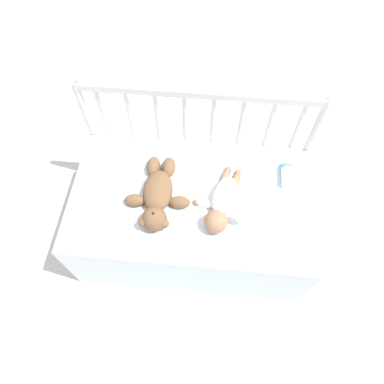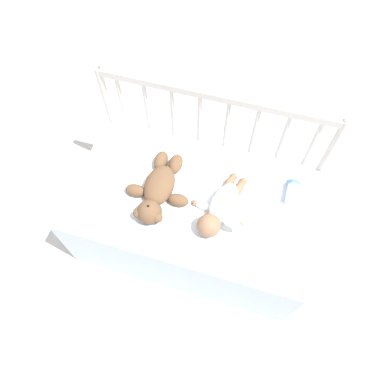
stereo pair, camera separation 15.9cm
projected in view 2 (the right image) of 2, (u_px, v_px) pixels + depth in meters
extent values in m
plane|color=silver|center=(192.00, 235.00, 2.03)|extent=(12.00, 12.00, 0.00)
cube|color=silver|center=(192.00, 219.00, 1.84)|extent=(1.18, 0.67, 0.45)
cylinder|color=beige|center=(114.00, 125.00, 1.94)|extent=(0.04, 0.04, 0.80)
cylinder|color=beige|center=(317.00, 173.00, 1.78)|extent=(0.04, 0.04, 0.80)
cube|color=beige|center=(215.00, 96.00, 1.53)|extent=(1.14, 0.03, 0.04)
cylinder|color=beige|center=(122.00, 102.00, 1.75)|extent=(0.02, 0.02, 0.31)
cylinder|color=beige|center=(147.00, 107.00, 1.73)|extent=(0.02, 0.02, 0.31)
cylinder|color=beige|center=(173.00, 113.00, 1.71)|extent=(0.02, 0.02, 0.31)
cylinder|color=beige|center=(199.00, 119.00, 1.69)|extent=(0.02, 0.02, 0.31)
cylinder|color=beige|center=(227.00, 125.00, 1.67)|extent=(0.02, 0.02, 0.31)
cylinder|color=beige|center=(254.00, 132.00, 1.65)|extent=(0.02, 0.02, 0.31)
cylinder|color=beige|center=(283.00, 138.00, 1.63)|extent=(0.02, 0.02, 0.31)
cylinder|color=beige|center=(312.00, 145.00, 1.61)|extent=(0.02, 0.02, 0.31)
cube|color=white|center=(191.00, 197.00, 1.64)|extent=(0.80, 0.49, 0.01)
ellipsoid|color=brown|center=(160.00, 185.00, 1.63)|extent=(0.15, 0.23, 0.09)
sphere|color=brown|center=(149.00, 212.00, 1.54)|extent=(0.11, 0.11, 0.11)
sphere|color=tan|center=(149.00, 209.00, 1.51)|extent=(0.05, 0.05, 0.05)
sphere|color=black|center=(148.00, 207.00, 1.50)|extent=(0.02, 0.02, 0.02)
sphere|color=brown|center=(158.00, 218.00, 1.52)|extent=(0.05, 0.05, 0.05)
sphere|color=brown|center=(138.00, 213.00, 1.53)|extent=(0.05, 0.05, 0.05)
ellipsoid|color=brown|center=(178.00, 200.00, 1.60)|extent=(0.10, 0.07, 0.06)
ellipsoid|color=brown|center=(136.00, 191.00, 1.63)|extent=(0.10, 0.07, 0.06)
ellipsoid|color=brown|center=(176.00, 164.00, 1.70)|extent=(0.07, 0.11, 0.07)
ellipsoid|color=brown|center=(161.00, 161.00, 1.71)|extent=(0.07, 0.11, 0.07)
ellipsoid|color=white|center=(224.00, 202.00, 1.58)|extent=(0.15, 0.23, 0.09)
sphere|color=#936B4C|center=(209.00, 226.00, 1.51)|extent=(0.11, 0.11, 0.11)
ellipsoid|color=white|center=(232.00, 223.00, 1.49)|extent=(0.11, 0.06, 0.04)
ellipsoid|color=white|center=(202.00, 205.00, 1.60)|extent=(0.11, 0.06, 0.04)
sphere|color=#936B4C|center=(240.00, 226.00, 1.55)|extent=(0.03, 0.03, 0.03)
sphere|color=#936B4C|center=(195.00, 203.00, 1.61)|extent=(0.03, 0.03, 0.03)
ellipsoid|color=#936B4C|center=(239.00, 189.00, 1.64)|extent=(0.07, 0.11, 0.04)
ellipsoid|color=#936B4C|center=(229.00, 184.00, 1.66)|extent=(0.07, 0.11, 0.04)
sphere|color=#936B4C|center=(243.00, 181.00, 1.67)|extent=(0.04, 0.04, 0.04)
sphere|color=#936B4C|center=(234.00, 176.00, 1.68)|extent=(0.04, 0.04, 0.04)
cylinder|color=white|center=(292.00, 193.00, 1.62)|extent=(0.06, 0.10, 0.06)
cylinder|color=#4C99D8|center=(294.00, 184.00, 1.65)|extent=(0.06, 0.02, 0.06)
sphere|color=#EAC67F|center=(295.00, 181.00, 1.66)|extent=(0.04, 0.04, 0.04)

